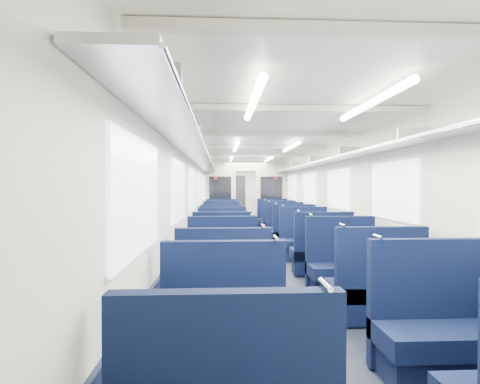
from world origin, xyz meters
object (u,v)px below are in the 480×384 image
Objects in this scene: seat_16 at (222,225)px; seat_4 at (223,295)px; seat_8 at (222,254)px; seat_18 at (222,222)px; bulkhead at (246,193)px; seat_14 at (222,230)px; seat_12 at (222,236)px; seat_15 at (286,230)px; seat_19 at (273,221)px; seat_5 at (376,292)px; seat_2 at (224,340)px; seat_10 at (222,244)px; seat_6 at (222,270)px; seat_7 at (343,269)px; seat_9 at (321,255)px; seat_3 at (437,334)px; seat_11 at (304,243)px; seat_13 at (293,235)px; end_door at (238,195)px; seat_17 at (278,225)px.

seat_4 is at bearing -90.00° from seat_16.
seat_8 is 1.00× the size of seat_18.
bulkhead reaches higher than seat_14.
bulkhead is at bearing 78.90° from seat_12.
seat_15 is 2.46m from seat_19.
seat_2 is at bearing -144.56° from seat_5.
seat_15 is at bearing 53.13° from seat_10.
seat_8 is (0.00, 1.13, 0.00)m from seat_6.
seat_16 is (-1.66, 1.34, 0.00)m from seat_15.
seat_7 is 1.00× the size of seat_9.
seat_7 is 1.00× the size of seat_19.
seat_19 is (0.00, 5.94, 0.00)m from seat_9.
seat_11 is at bearing 90.00° from seat_3.
seat_18 is (-1.66, 2.30, 0.00)m from seat_15.
seat_8 is 1.00× the size of seat_13.
bulkhead reaches higher than seat_18.
seat_11 is 1.00× the size of seat_13.
end_door is at bearing 94.15° from seat_11.
seat_15 is at bearing 90.00° from seat_7.
seat_16 is (0.00, 7.04, 0.00)m from seat_4.
seat_2 is at bearing -109.61° from seat_11.
seat_7 is 2.05m from seat_8.
seat_2 is 1.00× the size of seat_16.
seat_4 and seat_6 have the same top height.
seat_4 is at bearing -90.00° from seat_12.
seat_5 is at bearing 90.00° from seat_3.
bulkhead is 6.65m from seat_8.
seat_14 and seat_17 have the same top height.
seat_6 is 1.00× the size of seat_12.
seat_7 is (0.83, -13.82, -0.67)m from end_door.
seat_12 is 1.00× the size of seat_19.
seat_3 is 5.84m from seat_13.
seat_10 is at bearing 109.79° from seat_3.
seat_12 is (-1.66, 4.60, 0.00)m from seat_5.
seat_12 is at bearing -90.00° from seat_16.
seat_19 is at bearing 78.50° from seat_4.
seat_5 and seat_14 have the same top height.
seat_4 and seat_7 have the same top height.
seat_4 is 5.75m from seat_14.
seat_12 is at bearing 90.00° from seat_10.
seat_15 is at bearing -1.72° from seat_14.
bulkhead reaches higher than seat_10.
seat_3 is 1.00× the size of seat_14.
seat_5 is at bearing -90.00° from seat_19.
seat_9 is (1.66, 1.03, 0.00)m from seat_6.
end_door is at bearing 93.44° from seat_7.
seat_7 is at bearing -2.55° from seat_6.
seat_12 is at bearing -101.10° from bulkhead.
seat_13 is (1.66, 2.39, 0.00)m from seat_8.
seat_14 and seat_16 have the same top height.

